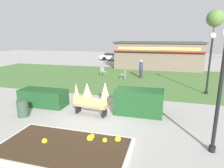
% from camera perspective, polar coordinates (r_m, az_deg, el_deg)
% --- Properties ---
extents(ground_plane, '(80.00, 80.00, 0.00)m').
position_cam_1_polar(ground_plane, '(9.68, -1.74, -9.20)').
color(ground_plane, '#999691').
extents(lawn_patch, '(36.00, 12.00, 0.01)m').
position_cam_1_polar(lawn_patch, '(18.16, 6.76, 1.63)').
color(lawn_patch, '#446B33').
rests_on(lawn_patch, ground_plane).
extents(flower_bed, '(4.54, 2.47, 0.32)m').
position_cam_1_polar(flower_bed, '(7.14, -13.87, -17.73)').
color(flower_bed, beige).
rests_on(flower_bed, ground_plane).
extents(park_bench, '(1.75, 0.70, 0.95)m').
position_cam_1_polar(park_bench, '(9.61, -6.41, -6.37)').
color(park_bench, tan).
rests_on(park_bench, ground_plane).
extents(hedge_left, '(2.60, 1.10, 0.91)m').
position_cam_1_polar(hedge_left, '(11.54, -19.52, -3.77)').
color(hedge_left, '#19421E').
rests_on(hedge_left, ground_plane).
extents(hedge_right, '(2.35, 1.10, 1.26)m').
position_cam_1_polar(hedge_right, '(9.74, 7.90, -5.22)').
color(hedge_right, '#19421E').
rests_on(hedge_right, ground_plane).
extents(ornamental_grass_behind_left, '(0.71, 0.71, 1.27)m').
position_cam_1_polar(ornamental_grass_behind_left, '(11.14, -2.02, -2.64)').
color(ornamental_grass_behind_left, '#D1BC7F').
rests_on(ornamental_grass_behind_left, ground_plane).
extents(ornamental_grass_behind_right, '(0.79, 0.79, 1.11)m').
position_cam_1_polar(ornamental_grass_behind_right, '(11.73, -7.33, -2.31)').
color(ornamental_grass_behind_right, '#D1BC7F').
rests_on(ornamental_grass_behind_right, ground_plane).
extents(ornamental_grass_behind_center, '(0.50, 0.50, 1.19)m').
position_cam_1_polar(ornamental_grass_behind_center, '(11.34, -10.41, -2.76)').
color(ornamental_grass_behind_center, '#D1BC7F').
rests_on(ornamental_grass_behind_center, ground_plane).
extents(ornamental_grass_behind_far, '(0.70, 0.70, 1.07)m').
position_cam_1_polar(ornamental_grass_behind_far, '(10.83, 4.29, -3.69)').
color(ornamental_grass_behind_far, '#D1BC7F').
rests_on(ornamental_grass_behind_far, ground_plane).
extents(lamppost_near, '(0.36, 0.36, 4.02)m').
position_cam_1_polar(lamppost_near, '(6.84, 29.54, 1.60)').
color(lamppost_near, black).
rests_on(lamppost_near, ground_plane).
extents(lamppost_mid, '(0.36, 0.36, 4.02)m').
position_cam_1_polar(lamppost_mid, '(14.22, 26.96, 7.28)').
color(lamppost_mid, black).
rests_on(lamppost_mid, ground_plane).
extents(trash_bin, '(0.52, 0.52, 0.84)m').
position_cam_1_polar(trash_bin, '(10.35, -24.73, -6.47)').
color(trash_bin, '#2D4233').
rests_on(trash_bin, ground_plane).
extents(food_kiosk, '(10.25, 4.85, 3.21)m').
position_cam_1_polar(food_kiosk, '(24.68, 13.33, 8.31)').
color(food_kiosk, '#6B5B4C').
rests_on(food_kiosk, ground_plane).
extents(cafe_chair_west, '(0.55, 0.55, 0.89)m').
position_cam_1_polar(cafe_chair_west, '(19.04, -2.69, 3.88)').
color(cafe_chair_west, gray).
rests_on(cafe_chair_west, ground_plane).
extents(cafe_chair_east, '(0.46, 0.46, 0.89)m').
position_cam_1_polar(cafe_chair_east, '(17.70, 3.62, 3.12)').
color(cafe_chair_east, gray).
rests_on(cafe_chair_east, ground_plane).
extents(person_strolling, '(0.34, 0.34, 1.69)m').
position_cam_1_polar(person_strolling, '(18.39, 8.52, 4.44)').
color(person_strolling, '#23232D').
rests_on(person_strolling, ground_plane).
extents(parked_car_west_slot, '(4.22, 2.09, 1.20)m').
position_cam_1_polar(parked_car_west_slot, '(32.22, 0.38, 8.11)').
color(parked_car_west_slot, '#B7BABF').
rests_on(parked_car_west_slot, ground_plane).
extents(parked_car_center_slot, '(4.22, 2.10, 1.20)m').
position_cam_1_polar(parked_car_center_slot, '(31.26, 9.79, 7.75)').
color(parked_car_center_slot, silver).
rests_on(parked_car_center_slot, ground_plane).
extents(parked_car_east_slot, '(4.31, 2.27, 1.20)m').
position_cam_1_polar(parked_car_east_slot, '(31.21, 20.35, 7.09)').
color(parked_car_east_slot, navy).
rests_on(parked_car_east_slot, ground_plane).
extents(tree_right_bg, '(2.80, 2.80, 8.16)m').
position_cam_1_polar(tree_right_bg, '(37.71, 28.07, 16.58)').
color(tree_right_bg, brown).
rests_on(tree_right_bg, ground_plane).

